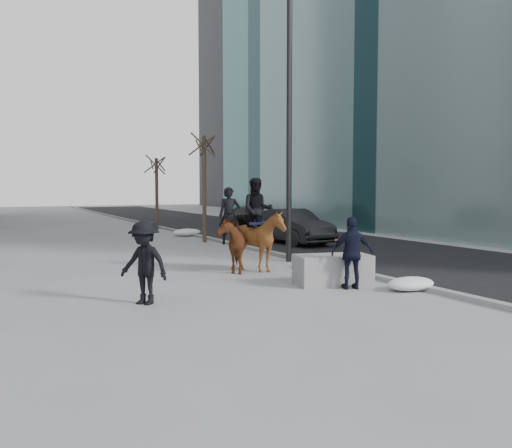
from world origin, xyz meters
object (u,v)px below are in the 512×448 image
car_near (292,226)px  mounted_right (259,234)px  mounted_left (231,240)px  planter (333,270)px

car_near → mounted_right: bearing=-130.7°
mounted_left → planter: bearing=-65.5°
planter → mounted_left: size_ratio=0.76×
planter → car_near: (4.14, 9.02, 0.37)m
planter → mounted_right: size_ratio=0.69×
planter → mounted_left: mounted_left is taller
mounted_right → planter: bearing=-75.6°
car_near → mounted_left: 8.11m
planter → mounted_left: bearing=114.5°
car_near → planter: bearing=-117.8°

